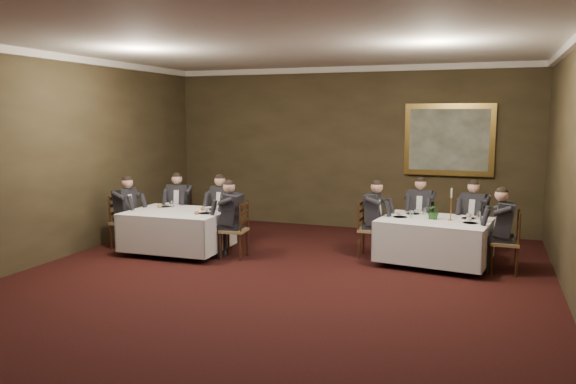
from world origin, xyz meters
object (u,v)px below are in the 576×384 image
Objects in this scene: table_second at (178,228)px; painting at (449,140)px; chair_main_backright at (473,240)px; chair_sec_backleft at (180,226)px; diner_main_endright at (505,241)px; chair_main_endright at (505,255)px; diner_sec_endright at (234,229)px; centerpiece at (434,210)px; diner_sec_backright at (223,218)px; chair_main_endleft at (370,241)px; diner_main_backleft at (420,223)px; diner_sec_endleft at (125,221)px; diner_main_backright at (473,227)px; diner_sec_backleft at (179,215)px; chair_sec_endright at (235,242)px; chair_sec_endleft at (125,233)px; chair_main_backleft at (420,235)px; table_main at (434,238)px; chair_sec_backright at (223,229)px; candlestick at (451,208)px; diner_main_endleft at (371,228)px.

painting is at bearing 36.48° from table_second.
chair_sec_backleft is (-5.51, -0.67, 0.00)m from chair_main_backright.
chair_main_endright is at bearing -90.00° from diner_main_endright.
diner_sec_endright is 4.60× the size of centerpiece.
diner_sec_backright is at bearing -149.21° from painting.
chair_main_endleft is (3.33, 0.88, -0.17)m from table_second.
diner_main_endright is (5.51, 0.59, 0.06)m from table_second.
table_second is 1.33× the size of diner_main_backleft.
diner_sec_endleft is at bearing 95.69° from chair_main_endright.
diner_main_backright reaches higher than chair_main_endleft.
chair_main_endright is at bearing 165.73° from diner_sec_backleft.
chair_sec_endright is 2.23m from chair_sec_endleft.
diner_main_backright is 4.19m from chair_sec_endright.
chair_main_backleft is at bearing -65.49° from diner_sec_endright.
diner_sec_endleft is (-1.10, -0.03, 0.06)m from table_second.
table_main is 1.42× the size of diner_sec_backright.
chair_sec_backright is at bearing 16.41° from diner_main_backleft.
diner_sec_endright is 4.87m from painting.
table_main is at bearing 82.58° from diner_main_endright.
diner_sec_backleft is 0.97m from chair_sec_backright.
painting is (0.03, 2.52, 1.06)m from centerpiece.
chair_main_backleft is 1.00× the size of chair_sec_endleft.
chair_main_endleft is at bearing -114.69° from painting.
chair_sec_endright is (-2.97, -1.65, -0.23)m from diner_main_backleft.
chair_sec_endleft is at bearing 44.17° from diner_sec_backleft.
painting reaches higher than diner_main_endright.
chair_sec_backleft is 0.74× the size of diner_sec_endright.
diner_sec_endright is at bearing -168.66° from candlestick.
chair_main_endright is at bearing 165.63° from chair_sec_backleft.
diner_main_backleft is 4.60× the size of centerpiece.
candlestick is at bearing 102.98° from diner_sec_endleft.
chair_sec_backright is 1.00× the size of chair_sec_endright.
chair_main_backright is 4.62m from diner_sec_backright.
chair_sec_endright is 4.93m from painting.
chair_sec_endleft is at bearing 22.69° from diner_main_backleft.
diner_main_endleft is at bearing 168.42° from chair_sec_backleft.
diner_main_endleft reaches higher than candlestick.
chair_sec_backleft is 1.11m from chair_sec_endleft.
diner_main_endright is at bearing -87.43° from diner_sec_endright.
chair_sec_backleft and chair_sec_backright have the same top height.
diner_sec_backleft is 1.09m from diner_sec_endleft.
chair_sec_backright is 1.12m from diner_sec_endright.
diner_main_endright and diner_sec_backleft have the same top height.
diner_main_backleft is 5.46m from diner_sec_endleft.
diner_main_endright reaches higher than chair_sec_backright.
diner_main_endleft is at bearing 90.00° from chair_main_endleft.
diner_main_backleft is 1.35× the size of chair_main_endleft.
chair_sec_backleft is at bearing 178.33° from centerpiece.
chair_main_endleft is (-0.75, -0.79, -0.23)m from diner_main_backleft.
chair_main_backleft is 0.74× the size of diner_main_endleft.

